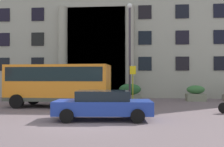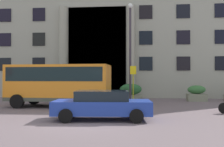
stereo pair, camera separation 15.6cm
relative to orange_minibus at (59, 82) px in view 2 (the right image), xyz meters
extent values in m
cube|color=#68585D|center=(2.66, -5.50, -1.74)|extent=(80.00, 64.00, 0.12)
cube|color=#9A9B8C|center=(2.66, 12.00, 5.83)|extent=(35.20, 9.00, 15.01)
cube|color=black|center=(1.45, 7.56, 2.77)|extent=(5.69, 0.12, 8.90)
cylinder|color=#999988|center=(-1.82, 7.25, 2.77)|extent=(0.86, 0.86, 8.90)
cylinder|color=#9B9888|center=(4.73, 7.25, 2.77)|extent=(0.86, 0.86, 8.90)
cube|color=black|center=(-7.90, 7.46, 1.63)|extent=(1.26, 0.08, 1.32)
cube|color=black|center=(-4.38, 7.46, 1.63)|extent=(1.26, 0.08, 1.32)
cube|color=black|center=(6.18, 7.46, 1.63)|extent=(1.26, 0.08, 1.32)
cube|color=black|center=(9.70, 7.46, 1.63)|extent=(1.26, 0.08, 1.32)
cube|color=black|center=(13.22, 7.46, 1.63)|extent=(1.26, 0.08, 1.32)
cube|color=black|center=(-7.90, 7.46, 4.10)|extent=(1.26, 0.08, 1.32)
cube|color=black|center=(-4.38, 7.46, 4.10)|extent=(1.26, 0.08, 1.32)
cube|color=black|center=(6.18, 7.46, 4.10)|extent=(1.26, 0.08, 1.32)
cube|color=black|center=(9.70, 7.46, 4.10)|extent=(1.26, 0.08, 1.32)
cube|color=black|center=(13.22, 7.46, 4.10)|extent=(1.26, 0.08, 1.32)
cube|color=black|center=(-7.90, 7.46, 6.58)|extent=(1.26, 0.08, 1.32)
cube|color=black|center=(-4.38, 7.46, 6.58)|extent=(1.26, 0.08, 1.32)
cube|color=black|center=(6.18, 7.46, 6.58)|extent=(1.26, 0.08, 1.32)
cube|color=black|center=(9.70, 7.46, 6.58)|extent=(1.26, 0.08, 1.32)
cube|color=black|center=(13.22, 7.46, 6.58)|extent=(1.26, 0.08, 1.32)
cube|color=orange|center=(-0.01, 0.00, -0.05)|extent=(6.85, 2.76, 2.36)
cube|color=black|center=(-0.01, 0.00, 0.52)|extent=(6.44, 2.78, 0.90)
cube|color=black|center=(3.29, -0.15, 0.32)|extent=(0.15, 2.07, 1.13)
cube|color=#484E41|center=(-0.01, 0.00, -1.11)|extent=(6.85, 2.80, 0.24)
cylinder|color=black|center=(2.41, 1.13, -1.23)|extent=(0.91, 0.32, 0.90)
cylinder|color=black|center=(2.30, -1.34, -1.23)|extent=(0.91, 0.32, 0.90)
cylinder|color=black|center=(-2.31, 1.34, -1.23)|extent=(0.91, 0.32, 0.90)
cylinder|color=black|center=(-2.42, -1.13, -1.23)|extent=(0.91, 0.32, 0.90)
cylinder|color=#959F19|center=(4.97, 1.62, -0.30)|extent=(0.08, 0.08, 2.76)
cube|color=yellow|center=(4.97, 1.59, 0.83)|extent=(0.44, 0.03, 0.60)
cube|color=gray|center=(10.25, 4.86, -1.37)|extent=(1.55, 0.91, 0.61)
ellipsoid|color=#366A36|center=(10.25, 4.86, -0.71)|extent=(1.49, 0.82, 0.71)
cube|color=#6D6856|center=(1.45, 4.78, -1.40)|extent=(1.84, 0.77, 0.56)
ellipsoid|color=#266231|center=(1.45, 4.78, -0.73)|extent=(1.77, 0.69, 0.77)
cube|color=gray|center=(4.75, 5.38, -1.45)|extent=(1.99, 0.88, 0.46)
ellipsoid|color=#2A5E31|center=(4.75, 5.38, -0.73)|extent=(1.91, 0.79, 0.98)
cube|color=#1F3A9C|center=(3.53, -4.87, -1.09)|extent=(4.60, 2.05, 0.63)
cube|color=black|center=(3.53, -4.87, -0.55)|extent=(2.52, 1.71, 0.46)
cylinder|color=black|center=(5.00, -3.89, -1.37)|extent=(0.63, 0.24, 0.62)
cylinder|color=black|center=(5.11, -5.66, -1.37)|extent=(0.63, 0.24, 0.62)
cylinder|color=black|center=(1.94, -4.08, -1.37)|extent=(0.63, 0.24, 0.62)
cylinder|color=black|center=(2.05, -5.85, -1.37)|extent=(0.63, 0.24, 0.62)
cylinder|color=black|center=(9.92, -2.35, -1.38)|extent=(0.61, 0.24, 0.60)
cylinder|color=#38313B|center=(4.74, 3.46, 2.10)|extent=(0.18, 0.18, 7.56)
sphere|color=white|center=(4.74, 3.46, 6.06)|extent=(0.40, 0.40, 0.40)
camera|label=1|loc=(4.81, -16.42, 0.29)|focal=39.82mm
camera|label=2|loc=(4.97, -16.41, 0.29)|focal=39.82mm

